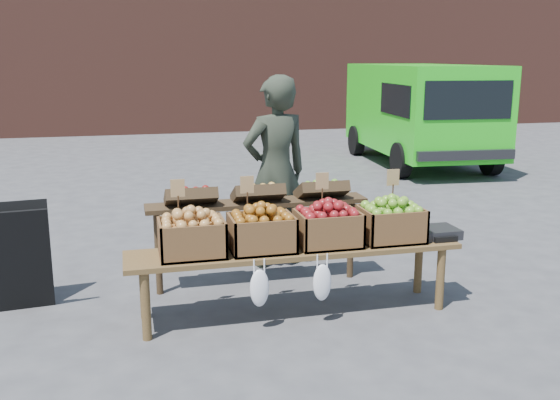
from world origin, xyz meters
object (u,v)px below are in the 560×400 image
object	(u,v)px
back_table	(258,231)
crate_russet_pears	(262,233)
crate_red_apples	(328,228)
crate_green_apples	(391,224)
display_bench	(295,281)
weighing_scale	(437,232)
delivery_van	(419,115)
crate_golden_apples	(192,238)
vendor	(276,172)
chalkboard_sign	(13,258)

from	to	relation	value
back_table	crate_russet_pears	size ratio (longest dim) A/B	4.20
crate_red_apples	crate_green_apples	distance (m)	0.55
display_bench	crate_russet_pears	distance (m)	0.51
crate_russet_pears	weighing_scale	world-z (taller)	crate_russet_pears
delivery_van	crate_golden_apples	bearing A→B (deg)	-124.01
crate_red_apples	weighing_scale	size ratio (longest dim) A/B	1.47
vendor	weighing_scale	bearing A→B (deg)	117.01
crate_golden_apples	crate_green_apples	size ratio (longest dim) A/B	1.00
delivery_van	vendor	distance (m)	6.68
display_bench	delivery_van	bearing A→B (deg)	56.59
delivery_van	back_table	xyz separation A→B (m)	(-4.44, -5.79, -0.44)
vendor	crate_green_apples	distance (m)	1.46
back_table	weighing_scale	bearing A→B (deg)	-27.18
delivery_van	crate_russet_pears	distance (m)	7.95
crate_green_apples	back_table	bearing A→B (deg)	143.62
delivery_van	display_bench	world-z (taller)	delivery_van
crate_green_apples	crate_golden_apples	bearing A→B (deg)	180.00
display_bench	weighing_scale	world-z (taller)	weighing_scale
crate_green_apples	weighing_scale	xyz separation A→B (m)	(0.43, 0.00, -0.10)
chalkboard_sign	crate_golden_apples	bearing A→B (deg)	-31.18
delivery_van	crate_golden_apples	xyz separation A→B (m)	(-5.12, -6.51, -0.25)
chalkboard_sign	crate_russet_pears	bearing A→B (deg)	-24.72
vendor	back_table	world-z (taller)	vendor
crate_green_apples	chalkboard_sign	bearing A→B (deg)	167.87
back_table	weighing_scale	size ratio (longest dim) A/B	6.18
vendor	crate_red_apples	size ratio (longest dim) A/B	3.81
display_bench	crate_green_apples	world-z (taller)	crate_green_apples
delivery_van	crate_red_apples	bearing A→B (deg)	-117.52
weighing_scale	display_bench	bearing A→B (deg)	180.00
back_table	display_bench	bearing A→B (deg)	-78.06
chalkboard_sign	weighing_scale	world-z (taller)	chalkboard_sign
vendor	crate_golden_apples	world-z (taller)	vendor
chalkboard_sign	weighing_scale	distance (m)	3.55
delivery_van	display_bench	xyz separation A→B (m)	(-4.29, -6.51, -0.67)
back_table	display_bench	size ratio (longest dim) A/B	0.78
chalkboard_sign	crate_red_apples	distance (m)	2.61
vendor	crate_red_apples	distance (m)	1.30
back_table	crate_red_apples	world-z (taller)	back_table
back_table	crate_green_apples	distance (m)	1.23
display_bench	crate_golden_apples	xyz separation A→B (m)	(-0.82, 0.00, 0.42)
chalkboard_sign	display_bench	distance (m)	2.33
delivery_van	crate_russet_pears	xyz separation A→B (m)	(-4.57, -6.51, -0.25)
delivery_van	crate_golden_apples	world-z (taller)	delivery_van
vendor	display_bench	distance (m)	1.44
vendor	display_bench	xyz separation A→B (m)	(-0.15, -1.27, -0.67)
delivery_van	chalkboard_sign	distance (m)	8.78
back_table	crate_golden_apples	size ratio (longest dim) A/B	4.20
chalkboard_sign	crate_green_apples	bearing A→B (deg)	-18.29
crate_golden_apples	weighing_scale	size ratio (longest dim) A/B	1.47
crate_russet_pears	weighing_scale	xyz separation A→B (m)	(1.52, 0.00, -0.10)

